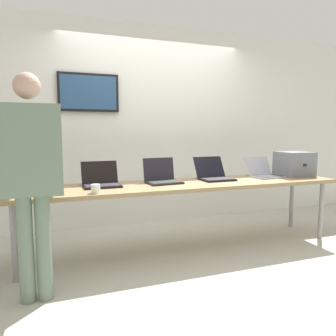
% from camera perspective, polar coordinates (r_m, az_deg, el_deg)
% --- Properties ---
extents(ground, '(8.00, 8.00, 0.04)m').
position_cam_1_polar(ground, '(3.60, 2.97, -14.49)').
color(ground, '#B5B6A5').
extents(back_wall, '(8.00, 0.11, 2.70)m').
position_cam_1_polar(back_wall, '(4.42, -2.80, 7.65)').
color(back_wall, silver).
rests_on(back_wall, ground).
extents(workbench, '(3.52, 0.70, 0.72)m').
position_cam_1_polar(workbench, '(3.41, 3.04, -3.45)').
color(workbench, '#957952').
rests_on(workbench, ground).
extents(equipment_box, '(0.39, 0.37, 0.30)m').
position_cam_1_polar(equipment_box, '(4.25, 21.87, 0.71)').
color(equipment_box, slate).
rests_on(equipment_box, workbench).
extents(laptop_station_0, '(0.37, 0.31, 0.25)m').
position_cam_1_polar(laptop_station_0, '(3.23, -23.44, -2.73)').
color(laptop_station_0, black).
rests_on(laptop_station_0, workbench).
extents(laptop_station_1, '(0.38, 0.32, 0.24)m').
position_cam_1_polar(laptop_station_1, '(3.26, -11.99, -2.25)').
color(laptop_station_1, black).
rests_on(laptop_station_1, workbench).
extents(laptop_station_2, '(0.39, 0.33, 0.26)m').
position_cam_1_polar(laptop_station_2, '(3.40, -1.07, -1.68)').
color(laptop_station_2, '#231E29').
rests_on(laptop_station_2, workbench).
extents(laptop_station_3, '(0.37, 0.41, 0.25)m').
position_cam_1_polar(laptop_station_3, '(3.69, 8.32, -1.16)').
color(laptop_station_3, black).
rests_on(laptop_station_3, workbench).
extents(laptop_station_4, '(0.37, 0.39, 0.24)m').
position_cam_1_polar(laptop_station_4, '(4.02, 16.93, -0.77)').
color(laptop_station_4, '#ACB1BC').
rests_on(laptop_station_4, workbench).
extents(person, '(0.44, 0.58, 1.69)m').
position_cam_1_polar(person, '(2.49, -23.56, 0.27)').
color(person, slate).
rests_on(person, ground).
extents(coffee_mug, '(0.08, 0.08, 0.08)m').
position_cam_1_polar(coffee_mug, '(2.91, -12.96, -3.67)').
color(coffee_mug, white).
rests_on(coffee_mug, workbench).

